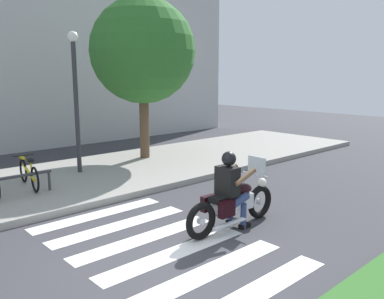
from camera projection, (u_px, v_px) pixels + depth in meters
ground_plane at (148, 263)px, 5.98m from camera, size 48.00×48.00×0.00m
sidewalk at (24, 189)px, 9.60m from camera, size 24.00×4.40×0.15m
crosswalk_stripe_0 at (255, 293)px, 5.17m from camera, size 2.80×0.40×0.01m
crosswalk_stripe_1 at (211, 271)px, 5.75m from camera, size 2.80×0.40×0.01m
crosswalk_stripe_2 at (175, 253)px, 6.33m from camera, size 2.80×0.40×0.01m
crosswalk_stripe_3 at (145, 238)px, 6.90m from camera, size 2.80×0.40×0.01m
crosswalk_stripe_4 at (120, 225)px, 7.48m from camera, size 2.80×0.40×0.01m
crosswalk_stripe_5 at (98, 214)px, 8.06m from camera, size 2.80×0.40×0.01m
motorcycle at (233, 204)px, 7.29m from camera, size 2.23×0.62×1.25m
rider at (230, 185)px, 7.18m from camera, size 0.62×0.54×1.45m
bicycle_3 at (29, 174)px, 9.42m from camera, size 0.48×1.65×0.72m
street_lamp at (76, 90)px, 10.56m from camera, size 0.28×0.28×3.88m
tree_near_rack at (143, 51)px, 12.30m from camera, size 3.24×3.24×5.12m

